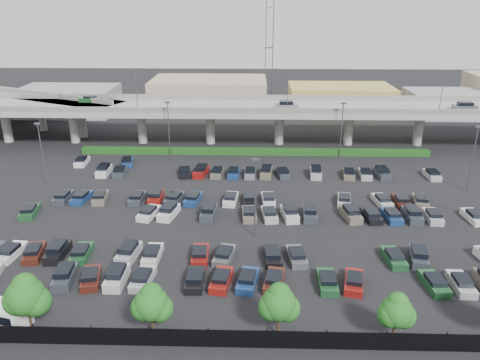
% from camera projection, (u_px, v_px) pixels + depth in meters
% --- Properties ---
extents(ground, '(280.00, 280.00, 0.00)m').
position_uv_depth(ground, '(255.00, 209.00, 66.09)').
color(ground, black).
extents(overpass, '(150.00, 13.00, 15.80)m').
position_uv_depth(overpass, '(254.00, 110.00, 93.32)').
color(overpass, gray).
rests_on(overpass, ground).
extents(on_ramp, '(50.93, 30.13, 8.80)m').
position_uv_depth(on_ramp, '(23.00, 98.00, 104.99)').
color(on_ramp, gray).
rests_on(on_ramp, ground).
extents(hedge, '(66.00, 1.60, 1.10)m').
position_uv_depth(hedge, '(254.00, 151.00, 89.16)').
color(hedge, '#194113').
rests_on(hedge, ground).
extents(fence, '(70.00, 0.10, 2.00)m').
position_uv_depth(fence, '(255.00, 339.00, 39.70)').
color(fence, black).
rests_on(fence, ground).
extents(tree_row, '(65.07, 3.66, 5.94)m').
position_uv_depth(tree_row, '(264.00, 303.00, 40.10)').
color(tree_row, '#332316').
rests_on(tree_row, ground).
extents(parked_cars, '(63.10, 41.68, 1.67)m').
position_uv_depth(parked_cars, '(249.00, 217.00, 62.31)').
color(parked_cars, slate).
rests_on(parked_cars, ground).
extents(light_poles, '(66.90, 48.38, 10.30)m').
position_uv_depth(light_poles, '(226.00, 163.00, 65.78)').
color(light_poles, '#45454A').
rests_on(light_poles, ground).
extents(distant_buildings, '(138.00, 24.00, 9.00)m').
position_uv_depth(distant_buildings, '(302.00, 97.00, 121.94)').
color(distant_buildings, slate).
rests_on(distant_buildings, ground).
extents(comm_tower, '(2.40, 2.40, 30.00)m').
position_uv_depth(comm_tower, '(269.00, 45.00, 129.18)').
color(comm_tower, '#45454A').
rests_on(comm_tower, ground).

